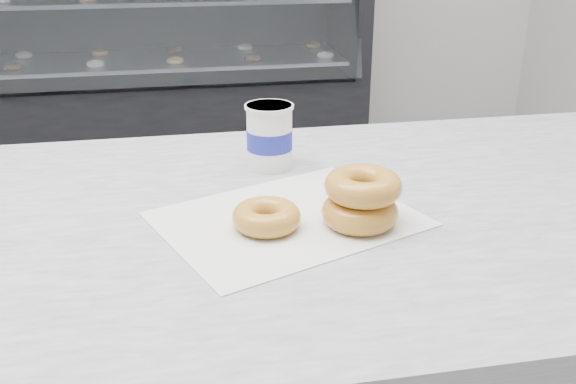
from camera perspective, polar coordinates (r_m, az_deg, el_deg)
name	(u,v)px	position (r m, az deg, el deg)	size (l,w,h in m)	color
display_case	(139,77)	(3.64, -13.12, 9.97)	(2.40, 0.74, 1.25)	black
wax_paper	(288,219)	(0.90, -0.03, -2.41)	(0.34, 0.26, 0.00)	silver
donut_single	(267,217)	(0.86, -1.92, -2.21)	(0.09, 0.09, 0.03)	gold
donut_stack	(361,199)	(0.87, 6.55, -0.62)	(0.12, 0.12, 0.07)	gold
coffee_cup	(269,136)	(1.07, -1.66, 5.02)	(0.08, 0.08, 0.11)	white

